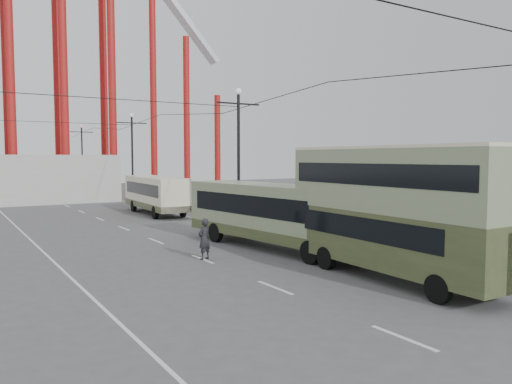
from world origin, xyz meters
TOP-DOWN VIEW (x-y plane):
  - ground at (0.00, 0.00)m, footprint 160.00×160.00m
  - road_markings at (-0.86, 19.70)m, footprint 12.52×120.00m
  - lamp_post_mid at (5.60, 18.00)m, footprint 3.20×0.44m
  - lamp_post_far at (5.60, 40.00)m, footprint 3.20×0.44m
  - lamp_post_distant at (5.60, 62.00)m, footprint 3.20×0.44m
  - roller_coaster at (-2.49, 56.89)m, footprint 52.95×5.00m
  - fairground_shed at (-6.00, 47.00)m, footprint 22.00×10.00m
  - double_decker_bus at (3.57, 2.62)m, footprint 2.70×9.74m
  - single_decker_green at (3.37, 10.57)m, footprint 4.03×12.05m
  - single_decker_cream at (3.93, 28.91)m, footprint 3.01×10.12m
  - pedestrian at (-0.93, 9.94)m, footprint 0.82×0.67m

SIDE VIEW (x-z plane):
  - ground at x=0.00m, z-range 0.00..0.00m
  - road_markings at x=-0.86m, z-range 0.00..0.01m
  - pedestrian at x=-0.93m, z-range 0.00..1.93m
  - single_decker_cream at x=3.93m, z-range 0.20..3.31m
  - single_decker_green at x=3.37m, z-range 0.21..3.56m
  - fairground_shed at x=-6.00m, z-range 0.00..5.00m
  - double_decker_bus at x=3.57m, z-range 0.31..5.51m
  - lamp_post_mid at x=5.60m, z-range 0.02..9.34m
  - lamp_post_far at x=5.60m, z-range 0.02..9.34m
  - lamp_post_distant at x=5.60m, z-range 0.02..9.34m
  - roller_coaster at x=-2.49m, z-range -4.82..50.66m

